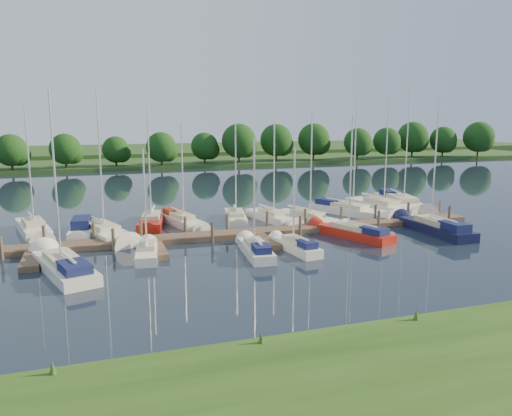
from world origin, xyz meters
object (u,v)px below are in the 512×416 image
object	(u,v)px
dock	(255,235)
sailboat_s_2	(255,250)
sailboat_n_0	(34,231)
sailboat_n_5	(236,219)
motorboat	(81,231)

from	to	relation	value
dock	sailboat_s_2	xyz separation A→B (m)	(-1.54, -4.78, 0.12)
sailboat_n_0	sailboat_n_5	bearing A→B (deg)	165.07
motorboat	sailboat_n_5	xyz separation A→B (m)	(13.23, 1.17, -0.09)
sailboat_n_0	sailboat_s_2	xyz separation A→B (m)	(15.15, -11.41, 0.03)
sailboat_n_0	dock	bearing A→B (deg)	145.02
motorboat	sailboat_s_2	xyz separation A→B (m)	(11.48, -9.76, -0.04)
sailboat_s_2	sailboat_n_5	bearing A→B (deg)	86.36
motorboat	dock	bearing A→B (deg)	164.11
sailboat_s_2	dock	bearing A→B (deg)	77.52
dock	sailboat_n_0	distance (m)	17.96
motorboat	sailboat_n_0	bearing A→B (deg)	-19.21
dock	sailboat_n_5	size ratio (longest dim) A/B	4.35
sailboat_n_5	sailboat_s_2	xyz separation A→B (m)	(-1.75, -10.93, 0.05)
dock	sailboat_n_0	xyz separation A→B (m)	(-16.69, 6.64, 0.08)
dock	sailboat_s_2	world-z (taller)	sailboat_s_2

